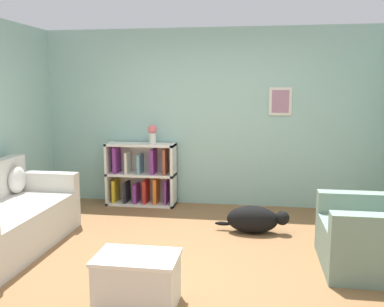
{
  "coord_description": "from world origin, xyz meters",
  "views": [
    {
      "loc": [
        0.69,
        -4.06,
        1.76
      ],
      "look_at": [
        0.0,
        0.4,
        1.05
      ],
      "focal_mm": 40.0,
      "sensor_mm": 36.0,
      "label": 1
    }
  ],
  "objects_px": {
    "couch": "(1,220)",
    "dog": "(254,219)",
    "vase": "(152,133)",
    "coffee_table": "(137,279)",
    "bookshelf": "(141,175)"
  },
  "relations": [
    {
      "from": "couch",
      "to": "dog",
      "type": "distance_m",
      "value": 2.87
    },
    {
      "from": "couch",
      "to": "coffee_table",
      "type": "distance_m",
      "value": 2.02
    },
    {
      "from": "couch",
      "to": "coffee_table",
      "type": "bearing_deg",
      "value": -27.99
    },
    {
      "from": "couch",
      "to": "dog",
      "type": "bearing_deg",
      "value": 19.57
    },
    {
      "from": "vase",
      "to": "coffee_table",
      "type": "bearing_deg",
      "value": -78.6
    },
    {
      "from": "couch",
      "to": "vase",
      "type": "bearing_deg",
      "value": 58.96
    },
    {
      "from": "dog",
      "to": "vase",
      "type": "relative_size",
      "value": 3.22
    },
    {
      "from": "coffee_table",
      "to": "dog",
      "type": "height_order",
      "value": "coffee_table"
    },
    {
      "from": "bookshelf",
      "to": "dog",
      "type": "bearing_deg",
      "value": -31.62
    },
    {
      "from": "coffee_table",
      "to": "dog",
      "type": "bearing_deg",
      "value": 64.35
    },
    {
      "from": "couch",
      "to": "bookshelf",
      "type": "relative_size",
      "value": 1.82
    },
    {
      "from": "dog",
      "to": "vase",
      "type": "distance_m",
      "value": 2.04
    },
    {
      "from": "couch",
      "to": "dog",
      "type": "height_order",
      "value": "couch"
    },
    {
      "from": "bookshelf",
      "to": "dog",
      "type": "height_order",
      "value": "bookshelf"
    },
    {
      "from": "bookshelf",
      "to": "vase",
      "type": "height_order",
      "value": "vase"
    }
  ]
}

